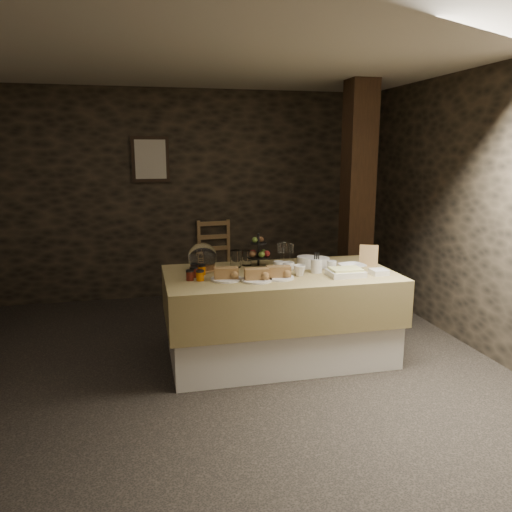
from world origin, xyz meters
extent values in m
cube|color=black|center=(0.00, 0.00, 0.00)|extent=(5.50, 5.00, 0.01)
cube|color=black|center=(0.00, 2.50, 1.30)|extent=(5.50, 0.02, 2.60)
cube|color=black|center=(0.00, -2.50, 1.30)|extent=(5.50, 0.02, 2.60)
cube|color=black|center=(2.75, 0.00, 1.30)|extent=(0.02, 5.00, 2.60)
cube|color=beige|center=(0.00, 0.00, 2.60)|extent=(5.50, 5.00, 0.01)
cube|color=white|center=(0.88, 0.27, 0.38)|extent=(1.94, 1.00, 0.76)
cube|color=olive|center=(0.88, 0.27, 0.59)|extent=(2.02, 1.07, 0.41)
cube|color=olive|center=(0.63, 2.28, 0.24)|extent=(0.50, 0.48, 0.05)
cube|color=olive|center=(0.63, 2.46, 0.76)|extent=(0.44, 0.08, 0.44)
cube|color=black|center=(2.06, 1.30, 1.30)|extent=(0.30, 0.30, 2.60)
cube|color=black|center=(-0.15, 2.47, 1.75)|extent=(0.45, 0.03, 0.55)
cube|color=beige|center=(-0.15, 2.45, 1.75)|extent=(0.37, 0.01, 0.47)
cylinder|color=white|center=(1.18, 0.41, 0.85)|extent=(0.19, 0.19, 0.10)
cylinder|color=white|center=(1.29, 0.41, 0.84)|extent=(0.20, 0.20, 0.08)
cylinder|color=white|center=(1.20, 0.20, 0.86)|extent=(0.10, 0.10, 0.12)
imported|color=white|center=(0.96, 0.28, 0.84)|extent=(0.14, 0.14, 0.09)
imported|color=white|center=(1.01, 0.12, 0.85)|extent=(0.13, 0.13, 0.10)
cylinder|color=white|center=(0.88, 0.31, 0.85)|extent=(0.09, 0.09, 0.09)
cylinder|color=white|center=(1.35, 0.23, 0.84)|extent=(0.08, 0.08, 0.09)
imported|color=white|center=(1.54, 0.20, 0.83)|extent=(0.26, 0.26, 0.06)
cylinder|color=olive|center=(0.23, 0.52, 0.80)|extent=(0.26, 0.26, 0.01)
cylinder|color=brown|center=(0.23, 0.52, 0.85)|extent=(0.22, 0.22, 0.07)
sphere|color=white|center=(0.23, 0.52, 0.92)|extent=(0.26, 0.26, 0.26)
cylinder|color=black|center=(0.76, 0.58, 0.95)|extent=(0.02, 0.02, 0.30)
cylinder|color=black|center=(0.76, 0.58, 0.88)|extent=(0.21, 0.21, 0.01)
cylinder|color=black|center=(0.76, 0.58, 1.01)|extent=(0.15, 0.15, 0.01)
sphere|color=olive|center=(0.81, 0.61, 0.91)|extent=(0.06, 0.06, 0.06)
sphere|color=maroon|center=(0.72, 0.62, 0.91)|extent=(0.06, 0.06, 0.06)
sphere|color=olive|center=(0.78, 0.53, 0.91)|extent=(0.06, 0.06, 0.06)
sphere|color=brown|center=(0.70, 0.56, 0.91)|extent=(0.06, 0.06, 0.06)
sphere|color=maroon|center=(0.83, 0.55, 0.91)|extent=(0.06, 0.06, 0.06)
cylinder|color=white|center=(0.38, 0.13, 0.81)|extent=(0.26, 0.26, 0.01)
cube|color=brown|center=(0.38, 0.13, 0.86)|extent=(0.21, 0.11, 0.09)
cylinder|color=white|center=(0.61, 0.04, 0.81)|extent=(0.26, 0.26, 0.01)
cube|color=brown|center=(0.61, 0.04, 0.86)|extent=(0.21, 0.10, 0.09)
cylinder|color=white|center=(0.81, 0.08, 0.81)|extent=(0.26, 0.26, 0.01)
cube|color=brown|center=(0.81, 0.08, 0.86)|extent=(0.21, 0.11, 0.09)
cylinder|color=#601B13|center=(0.12, 0.28, 0.84)|extent=(0.06, 0.06, 0.07)
cylinder|color=orange|center=(0.16, 0.15, 0.84)|extent=(0.06, 0.06, 0.07)
cylinder|color=#601B13|center=(0.08, 0.18, 0.84)|extent=(0.06, 0.06, 0.07)
cylinder|color=orange|center=(0.20, 0.35, 0.84)|extent=(0.06, 0.06, 0.07)
cylinder|color=#601B13|center=(0.14, 0.41, 0.84)|extent=(0.06, 0.06, 0.07)
cube|color=white|center=(1.40, 0.02, 0.82)|extent=(0.30, 0.22, 0.05)
cube|color=#F8F592|center=(1.40, 0.02, 0.86)|extent=(0.26, 0.18, 0.02)
cube|color=white|center=(1.70, 0.01, 0.82)|extent=(0.14, 0.14, 0.04)
cube|color=olive|center=(1.75, 0.33, 0.89)|extent=(0.18, 0.14, 0.22)
cylinder|color=white|center=(0.54, 0.56, 0.88)|extent=(0.10, 0.10, 0.16)
cylinder|color=white|center=(0.65, 0.61, 0.87)|extent=(0.09, 0.09, 0.14)
camera|label=1|loc=(-0.29, -3.85, 1.86)|focal=35.00mm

